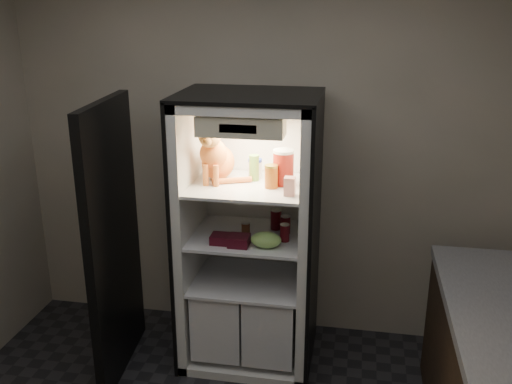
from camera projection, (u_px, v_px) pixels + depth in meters
room_shell at (186, 205)px, 2.35m from camera, size 3.60×3.60×3.60m
refrigerator at (250, 251)px, 3.90m from camera, size 0.90×0.72×1.88m
fridge_door at (113, 244)px, 3.71m from camera, size 0.14×0.87×1.85m
tabby_cat at (216, 157)px, 3.71m from camera, size 0.35×0.41×0.43m
parmesan_shaker at (254, 168)px, 3.74m from camera, size 0.07×0.07×0.17m
mayo_tub at (255, 168)px, 3.81m from camera, size 0.09×0.09×0.13m
salsa_jar at (271, 176)px, 3.59m from camera, size 0.08×0.08×0.15m
pepper_jar at (283, 167)px, 3.65m from camera, size 0.14×0.14×0.23m
cream_carton at (290, 186)px, 3.46m from camera, size 0.07×0.07×0.11m
soda_can_a at (276, 219)px, 3.86m from camera, size 0.08×0.08×0.14m
soda_can_b at (285, 225)px, 3.80m from camera, size 0.07×0.07×0.12m
soda_can_c at (285, 233)px, 3.67m from camera, size 0.06×0.06×0.12m
condiment_jar at (246, 227)px, 3.80m from camera, size 0.06×0.06×0.08m
grape_bag at (266, 240)px, 3.58m from camera, size 0.20×0.14×0.10m
berry_box_left at (220, 239)px, 3.65m from camera, size 0.11×0.11×0.06m
berry_box_right at (239, 241)px, 3.61m from camera, size 0.13×0.13×0.06m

